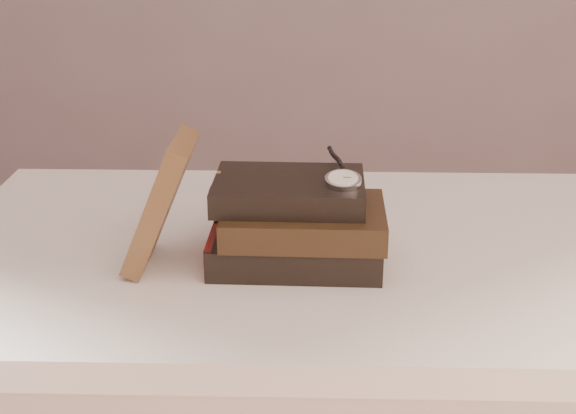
{
  "coord_description": "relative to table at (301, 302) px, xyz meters",
  "views": [
    {
      "loc": [
        0.01,
        -0.64,
        1.21
      ],
      "look_at": [
        -0.02,
        0.3,
        0.82
      ],
      "focal_mm": 49.18,
      "sensor_mm": 36.0,
      "label": 1
    }
  ],
  "objects": [
    {
      "name": "table",
      "position": [
        0.0,
        0.0,
        0.0
      ],
      "size": [
        1.0,
        0.6,
        0.75
      ],
      "color": "white",
      "rests_on": "ground"
    },
    {
      "name": "book_stack",
      "position": [
        -0.01,
        -0.05,
        0.14
      ],
      "size": [
        0.23,
        0.16,
        0.11
      ],
      "color": "black",
      "rests_on": "table"
    },
    {
      "name": "eyeglasses",
      "position": [
        -0.08,
        0.03,
        0.16
      ],
      "size": [
        0.09,
        0.11,
        0.04
      ],
      "color": "silver",
      "rests_on": "book_stack"
    },
    {
      "name": "journal",
      "position": [
        -0.18,
        -0.07,
        0.18
      ],
      "size": [
        0.1,
        0.11,
        0.17
      ],
      "primitive_type": "cube",
      "rotation": [
        0.0,
        0.4,
        -0.01
      ],
      "color": "#472F1B",
      "rests_on": "table"
    },
    {
      "name": "pocket_watch",
      "position": [
        0.05,
        -0.06,
        0.21
      ],
      "size": [
        0.05,
        0.15,
        0.02
      ],
      "color": "silver",
      "rests_on": "book_stack"
    }
  ]
}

